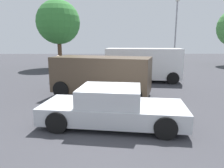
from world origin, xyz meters
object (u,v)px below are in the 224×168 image
object	(u,v)px
pedestrian	(59,66)
light_post_near	(176,21)
suv_dark	(102,75)
van_white	(143,64)
sedan_foreground	(112,107)

from	to	relation	value
pedestrian	light_post_near	bearing A→B (deg)	57.92
suv_dark	light_post_near	bearing A→B (deg)	-105.41
light_post_near	pedestrian	bearing A→B (deg)	-145.25
suv_dark	light_post_near	world-z (taller)	light_post_near
van_white	light_post_near	distance (m)	8.85
pedestrian	van_white	bearing A→B (deg)	23.18
suv_dark	light_post_near	xyz separation A→B (m)	(6.97, 10.83, 3.55)
suv_dark	pedestrian	size ratio (longest dim) A/B	2.84
sedan_foreground	light_post_near	distance (m)	16.26
sedan_foreground	light_post_near	size ratio (longest dim) A/B	0.68
pedestrian	light_post_near	distance (m)	12.65
van_white	light_post_near	size ratio (longest dim) A/B	0.75
van_white	pedestrian	world-z (taller)	van_white
van_white	suv_dark	distance (m)	4.72
sedan_foreground	suv_dark	distance (m)	3.56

